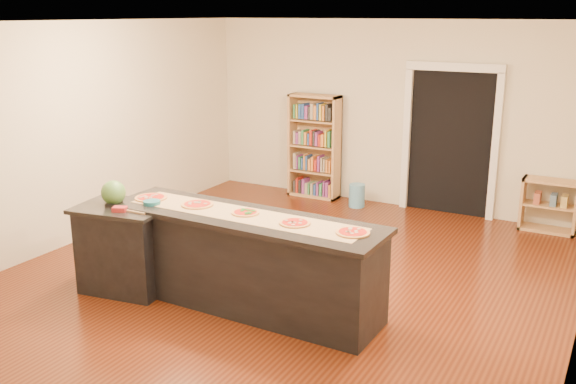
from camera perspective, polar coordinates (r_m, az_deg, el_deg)
The scene contains 17 objects.
room at distance 6.73m, azimuth -0.82°, elevation 2.88°, with size 6.00×7.00×2.80m.
doorway at distance 9.61m, azimuth 14.25°, elevation 5.09°, with size 1.40×0.09×2.21m.
kitchen_island at distance 6.49m, azimuth -3.98°, elevation -6.10°, with size 2.93×0.79×0.97m.
side_counter at distance 7.07m, azimuth -14.25°, elevation -4.81°, with size 0.95×0.69×0.94m.
bookshelf at distance 10.26m, azimuth 2.35°, elevation 4.07°, with size 0.82×0.29×1.65m, color tan.
low_shelf at distance 9.39m, azimuth 22.18°, elevation -1.12°, with size 0.72×0.31×0.72m, color tan.
waste_bin at distance 9.90m, azimuth 6.14°, elevation -0.31°, with size 0.24×0.24×0.35m, color #589AC4.
kraft_paper at distance 6.34m, azimuth -3.99°, elevation -2.02°, with size 2.54×0.46×0.00m, color tan.
watermelon at distance 6.97m, azimuth -15.26°, elevation -0.05°, with size 0.26×0.26×0.26m, color #144214.
cutting_board at distance 6.72m, azimuth -13.06°, elevation -1.54°, with size 0.28×0.19×0.02m, color tan.
package_red at distance 6.74m, azimuth -14.74°, elevation -1.48°, with size 0.14×0.10×0.05m, color maroon.
package_teal at distance 6.81m, azimuth -12.01°, elevation -1.03°, with size 0.18×0.18×0.07m, color #195966.
pizza_a at distance 7.01m, azimuth -12.08°, elevation -0.49°, with size 0.33×0.33×0.02m.
pizza_b at distance 6.68m, azimuth -8.06°, elevation -1.10°, with size 0.33×0.33×0.02m.
pizza_c at distance 6.37m, azimuth -3.81°, elevation -1.83°, with size 0.28×0.28×0.02m.
pizza_d at distance 6.04m, azimuth 0.61°, elevation -2.77°, with size 0.31×0.31×0.02m.
pizza_e at distance 5.82m, azimuth 5.78°, elevation -3.59°, with size 0.31×0.31×0.02m.
Camera 1 is at (3.24, -5.71, 2.90)m, focal length 40.00 mm.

